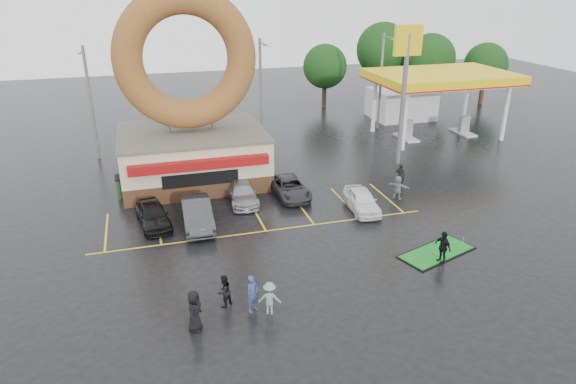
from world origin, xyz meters
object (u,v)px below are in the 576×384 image
object	(u,v)px
streetlight_right	(381,79)
shell_sign	(406,70)
car_black	(153,215)
streetlight_mid	(261,88)
car_silver	(242,193)
car_grey	(289,188)
donut_shop	(191,120)
putting_green	(437,252)
gas_station	(423,90)
person_cameraman	(443,247)
person_blue	(253,294)
car_white	(362,200)
dumpster	(131,186)
streetlight_left	(91,101)
car_dgrey	(197,214)

from	to	relation	value
streetlight_right	shell_sign	bearing A→B (deg)	-106.83
streetlight_right	car_black	distance (m)	27.66
streetlight_mid	car_silver	bearing A→B (deg)	-108.99
car_grey	shell_sign	bearing A→B (deg)	19.83
car_black	car_grey	distance (m)	9.27
car_silver	shell_sign	bearing A→B (deg)	20.10
donut_shop	streetlight_mid	size ratio (longest dim) A/B	1.50
donut_shop	putting_green	xyz separation A→B (m)	(11.23, -14.66, -4.43)
gas_station	streetlight_mid	distance (m)	16.04
car_black	person_cameraman	size ratio (longest dim) A/B	2.31
car_black	person_blue	world-z (taller)	person_blue
car_white	dumpster	world-z (taller)	car_white
streetlight_mid	dumpster	world-z (taller)	streetlight_mid
person_blue	car_grey	bearing A→B (deg)	32.63
streetlight_right	streetlight_mid	bearing A→B (deg)	-175.24
streetlight_left	car_grey	world-z (taller)	streetlight_left
shell_sign	person_cameraman	xyz separation A→B (m)	(-5.08, -14.61, -6.49)
streetlight_left	car_dgrey	distance (m)	16.44
person_cameraman	putting_green	size ratio (longest dim) A/B	0.38
car_dgrey	person_cameraman	distance (m)	14.06
car_white	car_silver	bearing A→B (deg)	159.64
car_black	car_white	xyz separation A→B (m)	(12.83, -1.48, -0.01)
dumpster	streetlight_right	bearing A→B (deg)	23.10
car_dgrey	car_white	distance (m)	10.34
car_grey	dumpster	bearing A→B (deg)	160.82
putting_green	streetlight_left	bearing A→B (deg)	130.15
car_white	car_grey	bearing A→B (deg)	143.44
shell_sign	car_grey	world-z (taller)	shell_sign
donut_shop	streetlight_left	size ratio (longest dim) A/B	1.50
donut_shop	car_dgrey	xyz separation A→B (m)	(-0.75, -7.73, -3.67)
gas_station	car_silver	size ratio (longest dim) A/B	3.17
car_silver	person_blue	world-z (taller)	person_blue
streetlight_mid	person_blue	distance (m)	26.00
gas_station	putting_green	distance (m)	25.77
car_dgrey	car_grey	xyz separation A→B (m)	(6.53, 2.76, -0.16)
shell_sign	car_dgrey	size ratio (longest dim) A/B	2.21
car_grey	car_white	xyz separation A→B (m)	(3.78, -3.46, 0.06)
person_blue	putting_green	world-z (taller)	person_blue
shell_sign	streetlight_mid	bearing A→B (deg)	135.27
streetlight_left	person_blue	bearing A→B (deg)	-72.42
streetlight_mid	person_cameraman	bearing A→B (deg)	-80.54
streetlight_right	streetlight_left	bearing A→B (deg)	-175.60
person_cameraman	putting_green	xyz separation A→B (m)	(0.31, 0.92, -0.86)
gas_station	streetlight_right	world-z (taller)	streetlight_right
streetlight_mid	car_white	world-z (taller)	streetlight_mid
streetlight_right	person_blue	world-z (taller)	streetlight_right
donut_shop	dumpster	world-z (taller)	donut_shop
car_white	person_cameraman	distance (m)	7.28
streetlight_right	dumpster	size ratio (longest dim) A/B	5.00
car_grey	person_cameraman	xyz separation A→B (m)	(5.14, -10.61, 0.26)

